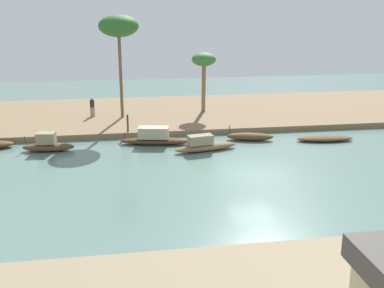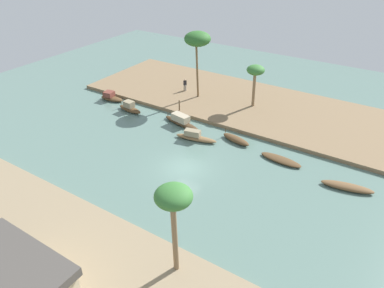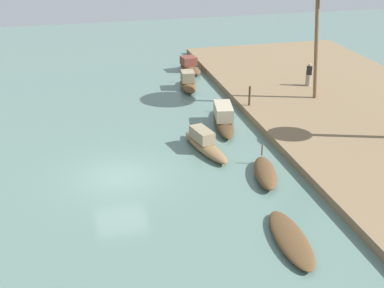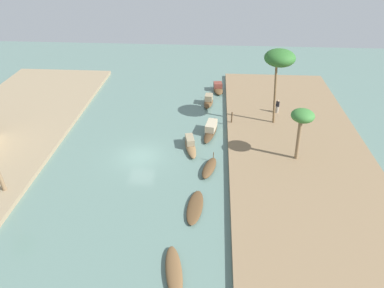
# 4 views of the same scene
# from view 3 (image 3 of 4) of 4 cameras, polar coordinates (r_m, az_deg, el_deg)

# --- Properties ---
(river_water) EXTENTS (75.31, 75.31, 0.00)m
(river_water) POSITION_cam_3_polar(r_m,az_deg,el_deg) (25.58, -8.01, -3.58)
(river_water) COLOR slate
(river_water) RESTS_ON ground
(sampan_near_left_bank) EXTENTS (4.19, 1.57, 0.36)m
(sampan_near_left_bank) POSITION_cam_3_polar(r_m,az_deg,el_deg) (20.93, 10.73, -10.15)
(sampan_near_left_bank) COLOR brown
(sampan_near_left_bank) RESTS_ON river_water
(sampan_foreground) EXTENTS (3.52, 1.38, 1.27)m
(sampan_foreground) POSITION_cam_3_polar(r_m,az_deg,el_deg) (37.61, -0.46, 6.70)
(sampan_foreground) COLOR brown
(sampan_foreground) RESTS_ON river_water
(sampan_with_red_awning) EXTENTS (5.17, 1.96, 1.25)m
(sampan_with_red_awning) POSITION_cam_3_polar(r_m,az_deg,el_deg) (31.18, 3.45, 2.87)
(sampan_with_red_awning) COLOR #47331E
(sampan_with_red_awning) RESTS_ON river_water
(sampan_downstream_large) EXTENTS (4.54, 1.87, 1.11)m
(sampan_downstream_large) POSITION_cam_3_polar(r_m,az_deg,el_deg) (27.90, 1.37, 0.05)
(sampan_downstream_large) COLOR brown
(sampan_downstream_large) RESTS_ON river_water
(sampan_midstream) EXTENTS (3.33, 1.60, 1.13)m
(sampan_midstream) POSITION_cam_3_polar(r_m,az_deg,el_deg) (41.75, -0.24, 8.45)
(sampan_midstream) COLOR brown
(sampan_midstream) RESTS_ON river_water
(sampan_with_tall_canopy) EXTENTS (3.52, 1.79, 1.07)m
(sampan_with_tall_canopy) POSITION_cam_3_polar(r_m,az_deg,el_deg) (25.39, 8.01, -3.12)
(sampan_with_tall_canopy) COLOR brown
(sampan_with_tall_canopy) RESTS_ON river_water
(person_on_near_bank) EXTENTS (0.52, 0.52, 1.61)m
(person_on_near_bank) POSITION_cam_3_polar(r_m,az_deg,el_deg) (37.81, 12.61, 7.18)
(person_on_near_bank) COLOR gray
(person_on_near_bank) RESTS_ON riverbank_left
(mooring_post) EXTENTS (0.14, 0.14, 1.27)m
(mooring_post) POSITION_cam_3_polar(r_m,az_deg,el_deg) (33.29, 6.30, 5.26)
(mooring_post) COLOR #4C3823
(mooring_post) RESTS_ON riverbank_left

